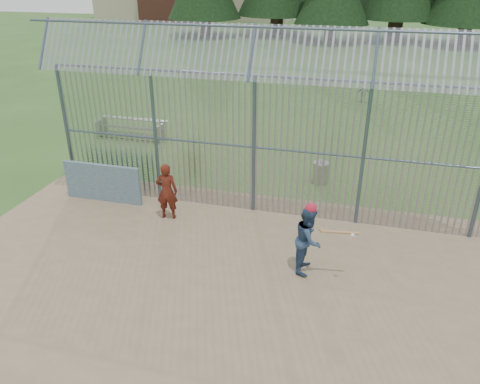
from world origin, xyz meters
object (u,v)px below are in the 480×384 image
(batter, at_px, (308,239))
(trash_can, at_px, (321,173))
(bleacher, at_px, (131,128))
(dugout_wall, at_px, (103,183))
(onlooker, at_px, (167,191))

(batter, relative_size, trash_can, 2.01)
(trash_can, relative_size, bleacher, 0.27)
(dugout_wall, relative_size, batter, 1.51)
(dugout_wall, height_order, batter, batter)
(onlooker, height_order, trash_can, onlooker)
(trash_can, distance_m, bleacher, 8.68)
(onlooker, relative_size, trash_can, 2.04)
(batter, relative_size, bleacher, 0.55)
(onlooker, bearing_deg, batter, 150.23)
(onlooker, distance_m, trash_can, 5.37)
(batter, bearing_deg, trash_can, 5.86)
(dugout_wall, relative_size, bleacher, 0.83)
(dugout_wall, relative_size, onlooker, 1.50)
(dugout_wall, distance_m, bleacher, 6.02)
(bleacher, bearing_deg, trash_can, -17.52)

